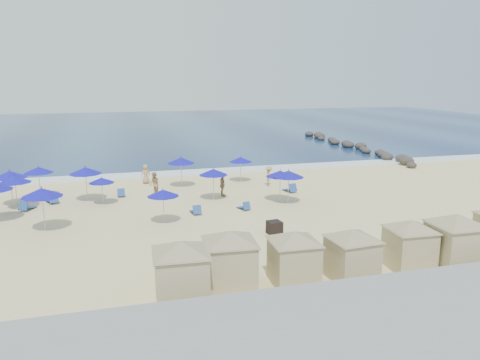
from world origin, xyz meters
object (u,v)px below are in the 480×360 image
object	(u,v)px
umbrella_2	(38,170)
umbrella_9	(241,159)
cabana_5	(456,234)
beachgoer_4	(146,174)
umbrella_10	(280,174)
umbrella_12	(15,179)
cabana_1	(230,252)
cabana_0	(181,263)
umbrella_7	(181,160)
beachgoer_2	(223,185)
cabana_3	(352,248)
beachgoer_3	(269,176)
umbrella_6	(163,193)
rock_jetty	(353,146)
cabana_4	(410,238)
cabana_2	(294,251)
umbrella_5	(102,180)
umbrella_8	(213,172)
beachgoer_1	(154,184)
umbrella_11	(289,174)
umbrella_0	(10,174)
umbrella_3	(42,192)
trash_bin	(274,228)
umbrella_4	(85,171)

from	to	relation	value
umbrella_2	umbrella_9	size ratio (longest dim) A/B	1.07
cabana_5	beachgoer_4	world-z (taller)	cabana_5
umbrella_10	umbrella_12	xyz separation A→B (m)	(-17.98, 2.81, 0.05)
cabana_1	cabana_0	bearing A→B (deg)	-162.60
umbrella_7	beachgoer_2	world-z (taller)	umbrella_7
cabana_3	beachgoer_3	distance (m)	18.40
umbrella_9	beachgoer_4	distance (m)	8.13
umbrella_2	umbrella_6	xyz separation A→B (m)	(8.20, -8.95, -0.14)
rock_jetty	cabana_4	size ratio (longest dim) A/B	6.45
cabana_1	cabana_3	xyz separation A→B (m)	(5.43, -0.62, -0.13)
rock_jetty	cabana_2	bearing A→B (deg)	-122.37
umbrella_5	umbrella_8	world-z (taller)	umbrella_8
umbrella_8	umbrella_12	distance (m)	13.48
umbrella_8	umbrella_9	distance (m)	6.38
umbrella_2	rock_jetty	bearing A→B (deg)	24.04
beachgoer_1	umbrella_6	bearing A→B (deg)	-17.75
cabana_3	cabana_5	distance (m)	5.36
cabana_3	beachgoer_4	distance (m)	23.07
rock_jetty	umbrella_7	distance (m)	28.16
rock_jetty	umbrella_11	distance (m)	28.10
umbrella_0	umbrella_12	bearing A→B (deg)	-65.50
cabana_5	umbrella_7	distance (m)	22.26
cabana_1	umbrella_3	xyz separation A→B (m)	(-8.62, 10.14, 0.73)
cabana_4	umbrella_5	bearing A→B (deg)	132.26
umbrella_11	beachgoer_1	distance (m)	10.23
cabana_0	beachgoer_3	size ratio (longest dim) A/B	2.72
rock_jetty	trash_bin	bearing A→B (deg)	-126.07
beachgoer_3	umbrella_12	bearing A→B (deg)	117.22
cabana_3	umbrella_3	bearing A→B (deg)	142.56
beachgoer_1	beachgoer_3	world-z (taller)	beachgoer_1
cabana_1	beachgoer_3	world-z (taller)	cabana_1
umbrella_4	umbrella_6	bearing A→B (deg)	-54.87
umbrella_8	umbrella_10	xyz separation A→B (m)	(4.54, -1.70, -0.03)
rock_jetty	umbrella_8	size ratio (longest dim) A/B	11.02
umbrella_0	umbrella_3	size ratio (longest dim) A/B	0.97
umbrella_10	umbrella_5	bearing A→B (deg)	168.53
cabana_2	cabana_3	world-z (taller)	cabana_2
umbrella_5	umbrella_10	xyz separation A→B (m)	(12.37, -2.51, 0.29)
cabana_3	umbrella_9	xyz separation A→B (m)	(0.54, 20.35, 0.47)
rock_jetty	beachgoer_4	world-z (taller)	beachgoer_4
umbrella_0	umbrella_11	xyz separation A→B (m)	(18.81, -4.61, -0.09)
umbrella_8	umbrella_12	size ratio (longest dim) A/B	0.99
rock_jetty	umbrella_6	distance (m)	35.89
umbrella_9	beachgoer_4	world-z (taller)	umbrella_9
cabana_4	umbrella_7	world-z (taller)	cabana_4
umbrella_0	umbrella_8	distance (m)	14.08
cabana_3	umbrella_6	distance (m)	12.60
beachgoer_4	beachgoer_3	bearing A→B (deg)	151.37
umbrella_6	umbrella_11	xyz separation A→B (m)	(9.05, 2.25, 0.23)
cabana_4	umbrella_12	size ratio (longest dim) A/B	1.70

